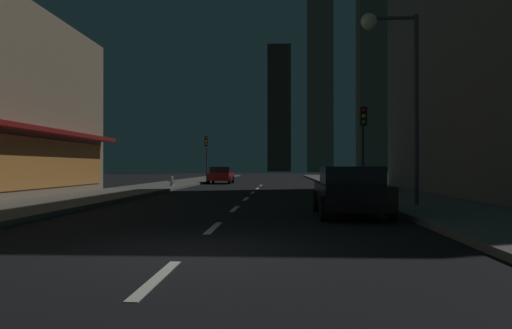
% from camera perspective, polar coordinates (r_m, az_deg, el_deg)
% --- Properties ---
extents(ground_plane, '(78.00, 136.00, 0.10)m').
position_cam_1_polar(ground_plane, '(40.22, 0.74, -2.40)').
color(ground_plane, black).
extents(sidewalk_right, '(4.00, 76.00, 0.15)m').
position_cam_1_polar(sidewalk_right, '(40.55, 10.68, -2.20)').
color(sidewalk_right, '#605E59').
rests_on(sidewalk_right, ground).
extents(sidewalk_left, '(4.00, 76.00, 0.15)m').
position_cam_1_polar(sidewalk_left, '(41.09, -9.07, -2.18)').
color(sidewalk_left, '#605E59').
rests_on(sidewalk_left, ground).
extents(lane_marking_center, '(0.16, 33.40, 0.01)m').
position_cam_1_polar(lane_marking_center, '(21.87, -1.18, -4.04)').
color(lane_marking_center, silver).
rests_on(lane_marking_center, ground).
extents(skyscraper_distant_tall, '(7.22, 8.91, 39.18)m').
position_cam_1_polar(skyscraper_distant_tall, '(154.09, 2.73, 6.49)').
color(skyscraper_distant_tall, '#312E25').
rests_on(skyscraper_distant_tall, ground).
extents(skyscraper_distant_mid, '(6.59, 6.11, 57.63)m').
position_cam_1_polar(skyscraper_distant_mid, '(133.69, 7.50, 11.54)').
color(skyscraper_distant_mid, '#65604B').
rests_on(skyscraper_distant_mid, ground).
extents(skyscraper_distant_short, '(7.06, 7.76, 74.47)m').
position_cam_1_polar(skyscraper_distant_short, '(137.28, 13.34, 14.84)').
color(skyscraper_distant_short, '#5F5B47').
rests_on(skyscraper_distant_short, ground).
extents(car_parked_near, '(1.98, 4.24, 1.45)m').
position_cam_1_polar(car_parked_near, '(14.45, 10.99, -3.04)').
color(car_parked_near, black).
rests_on(car_parked_near, ground).
extents(car_parked_far, '(1.98, 4.24, 1.45)m').
position_cam_1_polar(car_parked_far, '(41.80, -4.13, -1.24)').
color(car_parked_far, '#B21919').
rests_on(car_parked_far, ground).
extents(fire_hydrant_far_left, '(0.42, 0.30, 0.65)m').
position_cam_1_polar(fire_hydrant_far_left, '(33.72, -9.84, -1.95)').
color(fire_hydrant_far_left, '#B2B2B2').
rests_on(fire_hydrant_far_left, sidewalk_left).
extents(traffic_light_near_right, '(0.32, 0.48, 4.20)m').
position_cam_1_polar(traffic_light_near_right, '(23.87, 12.45, 3.94)').
color(traffic_light_near_right, '#2D2D2D').
rests_on(traffic_light_near_right, sidewalk_right).
extents(traffic_light_far_left, '(0.32, 0.48, 4.20)m').
position_cam_1_polar(traffic_light_far_left, '(46.20, -5.83, 1.90)').
color(traffic_light_far_left, '#2D2D2D').
rests_on(traffic_light_far_left, sidewalk_left).
extents(street_lamp_right, '(1.96, 0.56, 6.58)m').
position_cam_1_polar(street_lamp_right, '(17.68, 15.63, 11.57)').
color(street_lamp_right, '#38383D').
rests_on(street_lamp_right, sidewalk_right).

